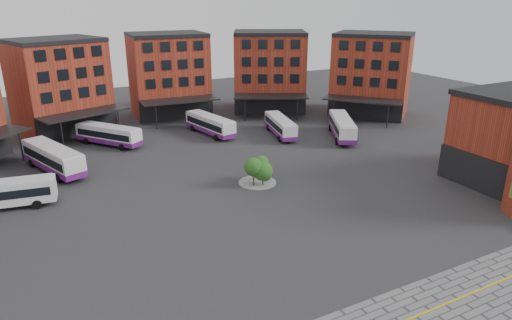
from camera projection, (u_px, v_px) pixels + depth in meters
name	position (u px, v px, depth m)	size (l,w,h in m)	color
ground	(298.00, 231.00, 42.61)	(160.00, 160.00, 0.00)	#28282B
yellow_line	(430.00, 310.00, 31.80)	(26.00, 0.15, 0.02)	gold
main_building	(139.00, 89.00, 69.96)	(94.14, 42.48, 14.60)	#993321
tree_island	(260.00, 170.00, 52.49)	(4.40, 4.40, 3.41)	gray
bus_a	(1.00, 193.00, 46.46)	(10.63, 3.96, 2.94)	silver
bus_b	(53.00, 158.00, 56.30)	(6.51, 11.96, 3.31)	silver
bus_c	(109.00, 135.00, 66.46)	(8.21, 9.82, 2.95)	white
bus_d	(210.00, 124.00, 71.69)	(4.52, 10.90, 2.99)	white
bus_e	(280.00, 126.00, 71.23)	(4.52, 10.31, 2.83)	silver
bus_f	(342.00, 127.00, 70.07)	(7.63, 11.10, 3.16)	white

